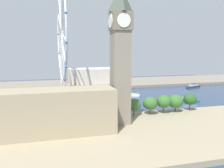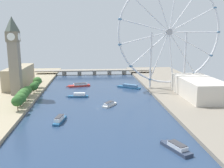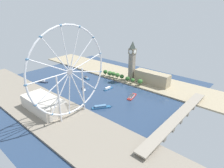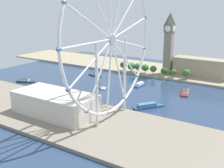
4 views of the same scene
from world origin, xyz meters
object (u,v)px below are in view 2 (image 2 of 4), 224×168
parliament_block (19,76)px  tour_boat_0 (79,85)px  tour_boat_2 (129,86)px  tour_boat_5 (60,119)px  tour_boat_3 (110,104)px  riverside_hall (198,88)px  river_bridge (94,71)px  tour_boat_1 (176,147)px  clock_tower (14,55)px  ferris_wheel (169,32)px  tour_boat_4 (78,95)px

parliament_block → tour_boat_0: size_ratio=2.27×
tour_boat_0 → tour_boat_2: bearing=152.7°
parliament_block → tour_boat_5: 152.82m
tour_boat_0 → tour_boat_5: 140.08m
tour_boat_2 → tour_boat_3: tour_boat_2 is taller
parliament_block → tour_boat_3: bearing=-39.2°
riverside_hall → river_bridge: size_ratio=0.39×
tour_boat_1 → tour_boat_2: tour_boat_1 is taller
clock_tower → tour_boat_3: (104.13, -45.70, -46.84)m
clock_tower → parliament_block: size_ratio=1.12×
river_bridge → tour_boat_3: 195.05m
tour_boat_3 → tour_boat_1: bearing=-124.8°
river_bridge → tour_boat_3: (12.55, -194.60, -4.47)m
ferris_wheel → tour_boat_3: 126.68m
tour_boat_5 → parliament_block: bearing=38.1°
tour_boat_0 → tour_boat_4: (1.60, -58.86, 0.14)m
tour_boat_4 → tour_boat_1: bearing=120.2°
tour_boat_3 → tour_boat_2: bearing=14.2°
river_bridge → tour_boat_1: bearing=-80.9°
ferris_wheel → tour_boat_4: bearing=-165.3°
parliament_block → tour_boat_1: 244.42m
clock_tower → tour_boat_2: size_ratio=2.69×
tour_boat_1 → tour_boat_5: 98.50m
ferris_wheel → tour_boat_2: ferris_wheel is taller
riverside_hall → tour_boat_5: 158.04m
clock_tower → river_bridge: size_ratio=0.43×
riverside_hall → tour_boat_5: size_ratio=3.04×
riverside_hall → river_bridge: (-113.11, 176.48, -6.89)m
tour_boat_0 → tour_boat_1: bearing=95.4°
parliament_block → ferris_wheel: (193.56, -25.23, 57.33)m
ferris_wheel → tour_boat_0: ferris_wheel is taller
ferris_wheel → tour_boat_1: (-44.95, -168.34, -71.20)m
parliament_block → tour_boat_3: size_ratio=3.75×
tour_boat_2 → tour_boat_4: bearing=68.7°
ferris_wheel → riverside_hall: ferris_wheel is taller
tour_boat_2 → clock_tower: bearing=50.0°
ferris_wheel → tour_boat_5: size_ratio=5.22×
tour_boat_0 → tour_boat_4: bearing=77.5°
clock_tower → tour_boat_1: 207.31m
ferris_wheel → tour_boat_5: bearing=-138.5°
tour_boat_3 → tour_boat_4: bearing=77.4°
clock_tower → tour_boat_3: 122.99m
tour_boat_2 → parliament_block: bearing=30.9°
clock_tower → tour_boat_0: bearing=36.4°
parliament_block → tour_boat_3: (113.65, -92.78, -14.08)m
ferris_wheel → tour_boat_3: (-79.91, -67.55, -71.41)m
tour_boat_1 → tour_boat_3: bearing=-3.7°
riverside_hall → tour_boat_1: bearing=-118.9°
clock_tower → ferris_wheel: ferris_wheel is taller
ferris_wheel → tour_boat_3: ferris_wheel is taller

